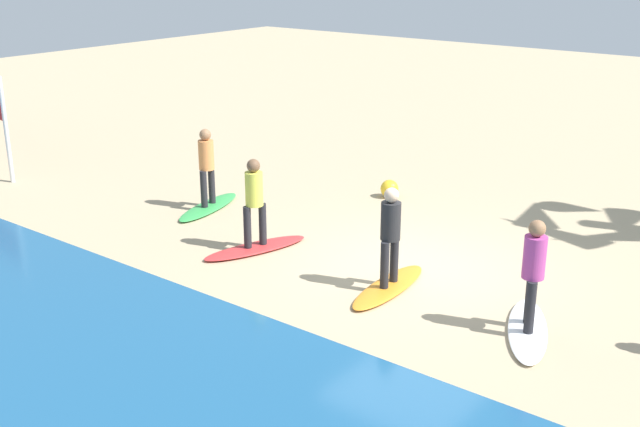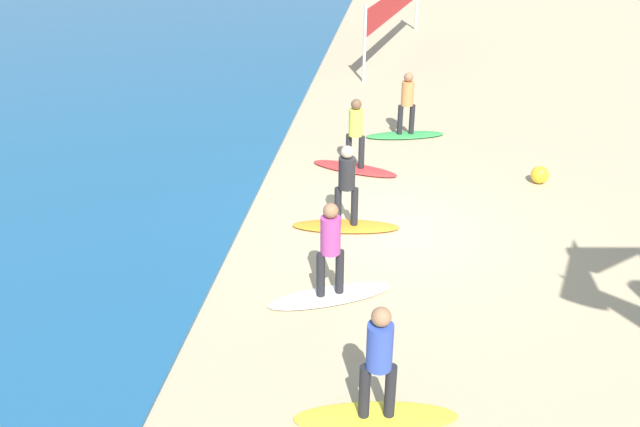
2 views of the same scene
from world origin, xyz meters
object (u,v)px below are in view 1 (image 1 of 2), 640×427
object	(u,v)px
surfboard_orange	(389,287)
surfer_green	(206,162)
surfer_orange	(390,230)
beach_ball	(389,189)
surfboard_green	(209,207)
surfboard_white	(528,330)
surfer_white	(534,267)
surfboard_red	(256,248)
surfer_red	(254,197)

from	to	relation	value
surfboard_orange	surfer_green	bearing A→B (deg)	-106.14
surfer_orange	beach_ball	size ratio (longest dim) A/B	4.11
surfboard_green	surfboard_white	bearing A→B (deg)	67.55
surfer_orange	surfboard_orange	bearing A→B (deg)	-90.00
surfer_white	surfboard_orange	size ratio (longest dim) A/B	0.78
surfboard_orange	surfboard_red	bearing A→B (deg)	-93.28
surfboard_green	surfer_green	xyz separation A→B (m)	(-0.00, 0.00, 0.99)
surfboard_orange	surfer_red	distance (m)	3.04
surfboard_white	beach_ball	xyz separation A→B (m)	(5.10, -4.17, 0.15)
surfboard_red	beach_ball	distance (m)	4.19
surfer_white	surfer_red	world-z (taller)	same
surfer_red	beach_ball	xyz separation A→B (m)	(-0.19, -4.19, -0.84)
surfer_orange	beach_ball	xyz separation A→B (m)	(2.68, -4.13, -0.84)
surfer_green	surfer_red	bearing A→B (deg)	154.33
surfboard_orange	surfer_white	bearing A→B (deg)	84.71
surfboard_white	surfboard_green	distance (m)	7.77
surfboard_white	surfer_orange	bearing A→B (deg)	-115.28
surfboard_orange	surfer_green	xyz separation A→B (m)	(5.27, -1.10, 0.99)
surfboard_orange	surfer_orange	world-z (taller)	surfer_orange
surfboard_red	surfer_red	size ratio (longest dim) A/B	1.28
surfboard_white	beach_ball	distance (m)	6.59
surfer_white	surfboard_orange	xyz separation A→B (m)	(2.42, -0.04, -0.99)
surfer_orange	surfboard_green	distance (m)	5.47
surfer_red	surfboard_green	size ratio (longest dim) A/B	0.78
surfer_orange	surfboard_red	world-z (taller)	surfer_orange
surfboard_red	surfer_green	distance (m)	2.84
surfboard_orange	surfer_red	xyz separation A→B (m)	(2.87, 0.06, 0.99)
surfer_white	beach_ball	size ratio (longest dim) A/B	4.11
surfer_orange	surfboard_white	bearing A→B (deg)	179.10
surfer_white	surfboard_white	bearing A→B (deg)	165.96
surfboard_orange	beach_ball	xyz separation A→B (m)	(2.68, -4.13, 0.15)
surfboard_white	surfboard_red	world-z (taller)	same
surfboard_white	surfer_green	xyz separation A→B (m)	(7.69, -1.14, 0.99)
surfboard_red	surfer_green	xyz separation A→B (m)	(2.40, -1.15, 0.99)
surfboard_green	surfer_green	bearing A→B (deg)	70.60
surfer_red	surfer_green	distance (m)	2.66
surfer_orange	surfboard_green	size ratio (longest dim) A/B	0.78
surfboard_green	surfer_green	size ratio (longest dim) A/B	1.28
surfboard_orange	surfer_green	distance (m)	5.47
surfer_orange	surfboard_green	world-z (taller)	surfer_orange
surfboard_red	surfer_white	bearing A→B (deg)	107.69
surfboard_white	surfer_green	bearing A→B (deg)	-122.78
surfboard_red	surfboard_green	distance (m)	2.66
surfboard_white	surfboard_green	size ratio (longest dim) A/B	1.00
surfer_orange	surfer_white	bearing A→B (deg)	179.10
surfer_green	beach_ball	size ratio (longest dim) A/B	4.11
surfboard_white	beach_ball	world-z (taller)	beach_ball
surfer_white	surfer_orange	distance (m)	2.42
surfboard_white	surfer_green	distance (m)	7.84
surfer_red	surfboard_orange	bearing A→B (deg)	-178.90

